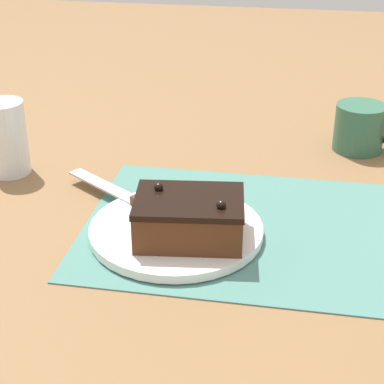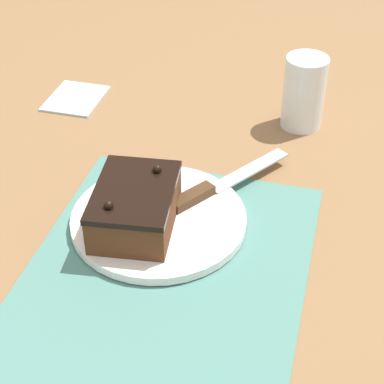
% 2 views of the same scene
% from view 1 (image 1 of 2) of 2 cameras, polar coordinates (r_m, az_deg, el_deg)
% --- Properties ---
extents(ground_plane, '(3.00, 3.00, 0.00)m').
position_cam_1_polar(ground_plane, '(0.89, 5.30, -3.35)').
color(ground_plane, olive).
extents(placemat_woven, '(0.46, 0.34, 0.00)m').
position_cam_1_polar(placemat_woven, '(0.89, 5.31, -3.24)').
color(placemat_woven, slate).
rests_on(placemat_woven, ground_plane).
extents(cake_plate, '(0.23, 0.23, 0.01)m').
position_cam_1_polar(cake_plate, '(0.87, -1.41, -3.38)').
color(cake_plate, white).
rests_on(cake_plate, placemat_woven).
extents(chocolate_cake, '(0.15, 0.12, 0.07)m').
position_cam_1_polar(chocolate_cake, '(0.83, -0.25, -2.28)').
color(chocolate_cake, '#512D19').
rests_on(chocolate_cake, cake_plate).
extents(serving_knife, '(0.19, 0.14, 0.01)m').
position_cam_1_polar(serving_knife, '(0.92, -5.10, -0.59)').
color(serving_knife, '#472D19').
rests_on(serving_knife, cake_plate).
extents(drinking_glass, '(0.07, 0.07, 0.12)m').
position_cam_1_polar(drinking_glass, '(1.07, -16.22, 4.64)').
color(drinking_glass, white).
rests_on(drinking_glass, ground_plane).
extents(coffee_mug, '(0.10, 0.09, 0.08)m').
position_cam_1_polar(coffee_mug, '(1.15, 14.76, 5.55)').
color(coffee_mug, '#33664C').
rests_on(coffee_mug, ground_plane).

